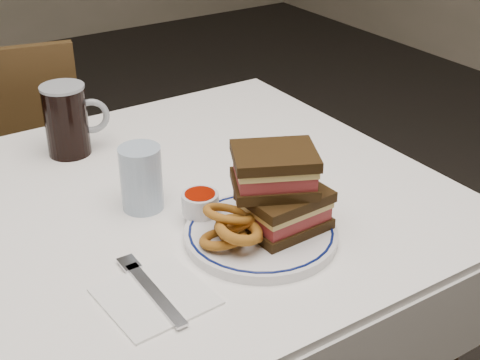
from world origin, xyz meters
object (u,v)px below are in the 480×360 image
chair_far (11,174)px  main_plate (261,234)px  beer_mug (68,119)px  reuben_sandwich (280,190)px

chair_far → main_plate: chair_far is taller
chair_far → beer_mug: (0.02, -0.53, 0.36)m
chair_far → main_plate: (0.16, -1.00, 0.29)m
chair_far → reuben_sandwich: 1.08m
chair_far → beer_mug: bearing=-88.3°
chair_far → main_plate: bearing=-81.0°
reuben_sandwich → beer_mug: size_ratio=1.11×
reuben_sandwich → chair_far: bearing=100.8°
chair_far → beer_mug: beer_mug is taller
chair_far → main_plate: size_ratio=3.47×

